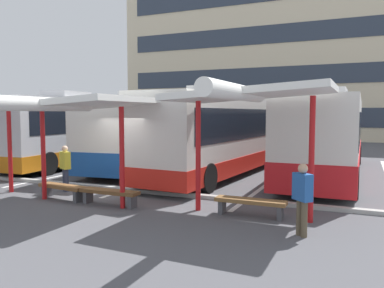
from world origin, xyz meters
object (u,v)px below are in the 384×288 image
(waiting_shelter_1, at_px, (73,106))
(waiting_passenger_2, at_px, (65,165))
(coach_bus_2, at_px, (229,133))
(waiting_shelter_2, at_px, (249,96))
(coach_bus_3, at_px, (328,137))
(coach_bus_0, at_px, (85,130))
(bench_3, at_px, (250,203))
(bench_2, at_px, (109,194))
(coach_bus_1, at_px, (155,133))
(bench_1, at_px, (62,188))
(waiting_passenger_0, at_px, (302,195))

(waiting_shelter_1, bearing_deg, waiting_passenger_2, 138.06)
(coach_bus_2, distance_m, waiting_shelter_2, 7.88)
(coach_bus_3, bearing_deg, coach_bus_2, -169.13)
(coach_bus_0, height_order, bench_3, coach_bus_0)
(bench_2, distance_m, waiting_shelter_2, 4.88)
(coach_bus_1, bearing_deg, bench_1, -81.66)
(coach_bus_3, relative_size, waiting_shelter_1, 2.35)
(coach_bus_2, distance_m, bench_3, 7.69)
(waiting_shelter_2, xyz_separation_m, waiting_passenger_2, (-6.61, 0.86, -2.18))
(coach_bus_2, relative_size, waiting_passenger_2, 8.09)
(bench_2, relative_size, waiting_passenger_0, 1.16)
(bench_3, bearing_deg, coach_bus_1, 132.41)
(coach_bus_2, height_order, bench_3, coach_bus_2)
(bench_1, bearing_deg, coach_bus_3, 49.09)
(waiting_shelter_1, bearing_deg, coach_bus_1, 103.69)
(coach_bus_0, relative_size, bench_1, 6.87)
(coach_bus_2, distance_m, waiting_passenger_0, 9.24)
(coach_bus_1, xyz_separation_m, waiting_passenger_0, (8.46, -8.82, -0.75))
(coach_bus_3, xyz_separation_m, bench_1, (-7.07, -8.16, -1.31))
(coach_bus_1, relative_size, bench_3, 6.30)
(waiting_passenger_0, bearing_deg, waiting_shelter_1, 177.54)
(coach_bus_1, distance_m, bench_1, 8.25)
(waiting_shelter_2, relative_size, waiting_passenger_2, 3.07)
(waiting_shelter_1, relative_size, bench_3, 2.81)
(waiting_shelter_1, height_order, waiting_passenger_0, waiting_shelter_1)
(bench_1, xyz_separation_m, waiting_passenger_2, (-0.77, 1.02, 0.55))
(coach_bus_0, relative_size, coach_bus_1, 1.04)
(coach_bus_3, relative_size, waiting_passenger_2, 7.78)
(waiting_shelter_1, bearing_deg, bench_1, 151.93)
(coach_bus_1, relative_size, bench_2, 6.31)
(coach_bus_0, height_order, bench_1, coach_bus_0)
(waiting_shelter_2, bearing_deg, coach_bus_1, 131.61)
(coach_bus_3, distance_m, waiting_passenger_2, 10.63)
(bench_2, height_order, waiting_shelter_2, waiting_shelter_2)
(waiting_passenger_2, bearing_deg, bench_2, -22.95)
(coach_bus_1, distance_m, coach_bus_3, 8.25)
(coach_bus_1, distance_m, waiting_passenger_0, 12.24)
(waiting_shelter_1, relative_size, bench_2, 2.82)
(coach_bus_2, distance_m, waiting_shelter_1, 8.19)
(coach_bus_3, xyz_separation_m, waiting_shelter_1, (-6.17, -8.64, 1.20))
(coach_bus_2, bearing_deg, bench_1, -111.93)
(bench_2, bearing_deg, bench_3, 6.31)
(coach_bus_2, distance_m, bench_1, 8.07)
(bench_2, xyz_separation_m, waiting_shelter_2, (4.04, 0.23, 2.72))
(coach_bus_3, height_order, waiting_shelter_2, coach_bus_3)
(coach_bus_1, bearing_deg, waiting_shelter_1, -76.31)
(bench_1, bearing_deg, coach_bus_0, 124.69)
(waiting_shelter_1, height_order, bench_3, waiting_shelter_1)
(bench_1, distance_m, bench_3, 5.85)
(waiting_shelter_2, relative_size, waiting_passenger_0, 3.02)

